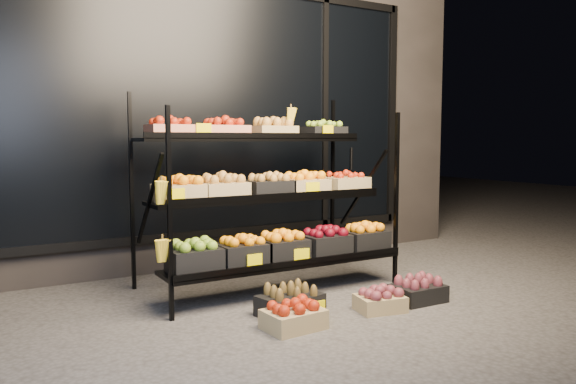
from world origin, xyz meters
TOP-DOWN VIEW (x-y plane):
  - ground at (0.00, 0.00)m, footprint 24.00×24.00m
  - building at (0.00, 2.59)m, footprint 6.00×2.08m
  - display_rack at (-0.01, 0.60)m, footprint 2.18×1.02m
  - tag_floor_a at (-0.19, -0.40)m, footprint 0.13×0.01m
  - floor_crate_left at (-0.38, -0.41)m, footprint 0.41×0.31m
  - floor_crate_midleft at (-0.24, -0.13)m, footprint 0.49×0.41m
  - floor_crate_midright at (0.38, -0.39)m, footprint 0.38×0.31m
  - floor_crate_right at (0.79, -0.36)m, footprint 0.40×0.29m

SIDE VIEW (x-z plane):
  - ground at x=0.00m, z-range 0.00..0.00m
  - tag_floor_a at x=-0.19m, z-range 0.00..0.12m
  - floor_crate_midright at x=0.38m, z-range -0.01..0.18m
  - floor_crate_left at x=-0.38m, z-range -0.01..0.19m
  - floor_crate_right at x=0.79m, z-range -0.01..0.19m
  - floor_crate_midleft at x=-0.24m, z-range -0.01..0.21m
  - display_rack at x=-0.01m, z-range -0.05..1.62m
  - building at x=0.00m, z-range 0.00..3.50m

